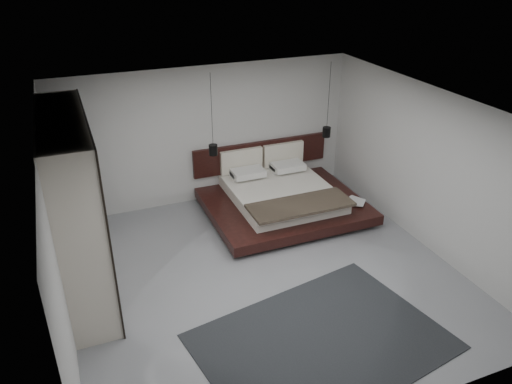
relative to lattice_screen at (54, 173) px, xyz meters
name	(u,v)px	position (x,y,z in m)	size (l,w,h in m)	color
floor	(265,275)	(2.95, -2.45, -1.30)	(6.00, 6.00, 0.00)	gray
ceiling	(267,110)	(2.95, -2.45, 1.50)	(6.00, 6.00, 0.00)	white
wall_back	(208,135)	(2.95, 0.55, 0.10)	(6.00, 6.00, 0.00)	#B8B8B6
wall_front	(382,326)	(2.95, -5.45, 0.10)	(6.00, 6.00, 0.00)	#B8B8B6
wall_left	(56,238)	(-0.05, -2.45, 0.10)	(6.00, 6.00, 0.00)	#B8B8B6
wall_right	(427,169)	(5.95, -2.45, 0.10)	(6.00, 6.00, 0.00)	#B8B8B6
lattice_screen	(54,173)	(0.00, 0.00, 0.00)	(0.05, 0.90, 2.60)	black
bed	(281,197)	(4.09, -0.55, -1.00)	(2.99, 2.48, 1.11)	black
book_lower	(352,202)	(5.32, -1.23, -1.01)	(0.22, 0.30, 0.03)	#99724C
book_upper	(352,201)	(5.30, -1.27, -0.98)	(0.24, 0.32, 0.02)	#99724C
pendant_left	(213,149)	(2.86, -0.06, 0.03)	(0.17, 0.17, 1.58)	black
pendant_right	(326,132)	(5.32, -0.06, 0.06)	(0.17, 0.17, 1.55)	black
wardrobe	(76,209)	(0.25, -1.68, 0.09)	(0.67, 2.83, 2.78)	beige
rug	(322,341)	(3.07, -4.15, -1.29)	(3.25, 2.32, 0.01)	black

